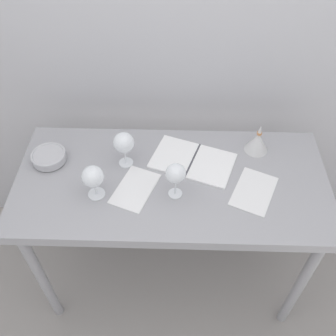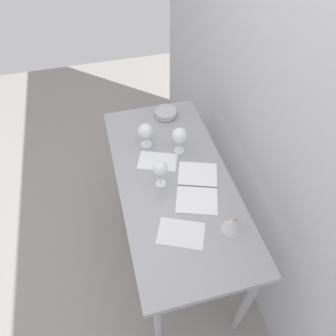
% 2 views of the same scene
% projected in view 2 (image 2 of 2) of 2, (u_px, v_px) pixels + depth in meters
% --- Properties ---
extents(ground_plane, '(6.00, 6.00, 0.00)m').
position_uv_depth(ground_plane, '(173.00, 251.00, 2.53)').
color(ground_plane, gray).
extents(back_wall, '(3.80, 0.04, 2.60)m').
position_uv_depth(back_wall, '(268.00, 111.00, 1.64)').
color(back_wall, '#BABABF').
rests_on(back_wall, ground_plane).
extents(steel_counter, '(1.40, 0.65, 0.90)m').
position_uv_depth(steel_counter, '(174.00, 190.00, 1.94)').
color(steel_counter, '#9A9A9F').
rests_on(steel_counter, ground_plane).
extents(wine_glass_far_left, '(0.10, 0.10, 0.18)m').
position_uv_depth(wine_glass_far_left, '(180.00, 136.00, 1.92)').
color(wine_glass_far_left, white).
rests_on(wine_glass_far_left, steel_counter).
extents(wine_glass_near_center, '(0.08, 0.08, 0.17)m').
position_uv_depth(wine_glass_near_center, '(160.00, 169.00, 1.74)').
color(wine_glass_near_center, white).
rests_on(wine_glass_near_center, steel_counter).
extents(wine_glass_near_left, '(0.09, 0.09, 0.16)m').
position_uv_depth(wine_glass_near_left, '(146.00, 131.00, 1.97)').
color(wine_glass_near_left, white).
rests_on(wine_glass_near_left, steel_counter).
extents(open_notebook, '(0.42, 0.34, 0.01)m').
position_uv_depth(open_notebook, '(197.00, 187.00, 1.82)').
color(open_notebook, white).
rests_on(open_notebook, steel_counter).
extents(tasting_sheet_upper, '(0.24, 0.28, 0.00)m').
position_uv_depth(tasting_sheet_upper, '(181.00, 233.00, 1.62)').
color(tasting_sheet_upper, white).
rests_on(tasting_sheet_upper, steel_counter).
extents(tasting_sheet_lower, '(0.22, 0.27, 0.00)m').
position_uv_depth(tasting_sheet_lower, '(158.00, 161.00, 1.95)').
color(tasting_sheet_lower, white).
rests_on(tasting_sheet_lower, steel_counter).
extents(tasting_bowl, '(0.16, 0.16, 0.05)m').
position_uv_depth(tasting_bowl, '(166.00, 113.00, 2.22)').
color(tasting_bowl, '#4C4C4C').
rests_on(tasting_bowl, steel_counter).
extents(decanter_funnel, '(0.11, 0.11, 0.15)m').
position_uv_depth(decanter_funnel, '(233.00, 224.00, 1.60)').
color(decanter_funnel, silver).
rests_on(decanter_funnel, steel_counter).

